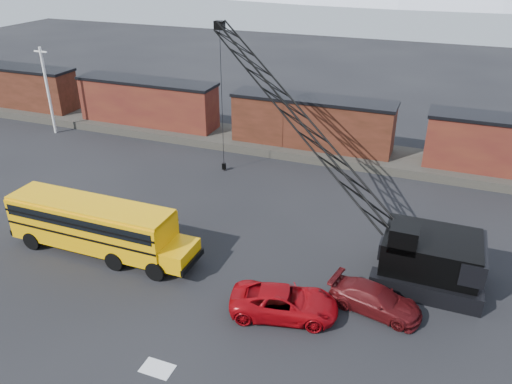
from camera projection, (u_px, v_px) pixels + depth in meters
ground at (191, 309)px, 24.85m from camera, size 160.00×160.00×0.00m
gravel_berm at (310, 149)px, 42.99m from camera, size 120.00×5.00×0.70m
boxcar_west_far at (17, 86)px, 52.23m from camera, size 13.70×3.10×4.17m
boxcar_west_near at (148, 102)px, 47.07m from camera, size 13.70×3.10×4.17m
boxcar_mid at (312, 122)px, 41.90m from camera, size 13.70×3.10×4.17m
utility_pole at (48, 90)px, 45.69m from camera, size 1.40×0.24×8.00m
snow_patch at (157, 369)px, 21.36m from camera, size 1.40×0.90×0.02m
school_bus at (97, 225)px, 28.58m from camera, size 11.65×2.65×3.19m
red_pickup at (284, 302)px, 24.16m from camera, size 5.64×3.51×1.46m
maroon_suv at (375, 299)px, 24.45m from camera, size 4.85×2.73×1.33m
crawler_crane at (298, 118)px, 30.54m from camera, size 19.38×11.90×11.61m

